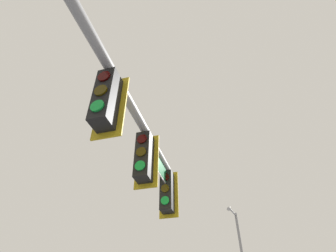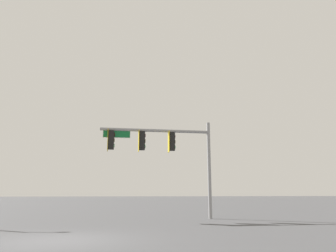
# 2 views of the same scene
# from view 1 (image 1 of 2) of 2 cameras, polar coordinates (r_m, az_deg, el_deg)

# --- Properties ---
(signal_pole_near) EXTENTS (6.77, 0.98, 5.86)m
(signal_pole_near) POSITION_cam_1_polar(r_m,az_deg,el_deg) (4.61, -10.51, -1.60)
(signal_pole_near) COLOR gray
(signal_pole_near) RESTS_ON ground_plane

